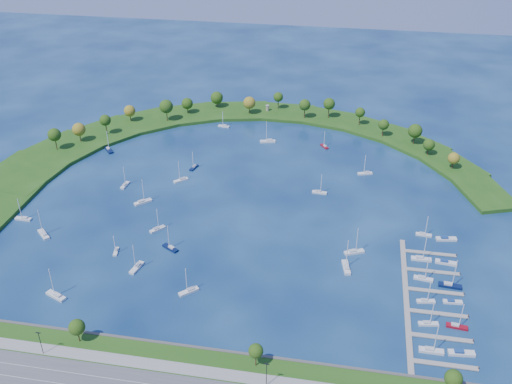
% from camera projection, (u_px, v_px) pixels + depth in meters
% --- Properties ---
extents(ground, '(700.00, 700.00, 0.00)m').
position_uv_depth(ground, '(245.00, 203.00, 295.22)').
color(ground, '#081E48').
rests_on(ground, ground).
extents(breakwater, '(286.74, 247.64, 2.00)m').
position_uv_depth(breakwater, '(184.00, 152.00, 343.02)').
color(breakwater, '#214D14').
rests_on(breakwater, ground).
extents(breakwater_trees, '(235.50, 92.59, 14.43)m').
position_uv_depth(breakwater_trees, '(243.00, 115.00, 366.99)').
color(breakwater_trees, '#382314').
rests_on(breakwater_trees, breakwater).
extents(harbor_tower, '(2.60, 2.60, 4.01)m').
position_uv_depth(harbor_tower, '(267.00, 108.00, 393.47)').
color(harbor_tower, gray).
rests_on(harbor_tower, breakwater).
extents(dock_system, '(24.28, 82.00, 1.60)m').
position_uv_depth(dock_system, '(425.00, 301.00, 230.41)').
color(dock_system, gray).
rests_on(dock_system, ground).
extents(moored_boat_0, '(8.14, 2.44, 11.89)m').
position_uv_depth(moored_boat_0, '(23.00, 218.00, 281.21)').
color(moored_boat_0, silver).
rests_on(moored_boat_0, ground).
extents(moored_boat_1, '(7.78, 2.56, 11.28)m').
position_uv_depth(moored_boat_1, '(319.00, 192.00, 302.98)').
color(moored_boat_1, silver).
rests_on(moored_boat_1, ground).
extents(moored_boat_2, '(4.55, 9.98, 14.16)m').
position_uv_depth(moored_boat_2, '(346.00, 267.00, 248.21)').
color(moored_boat_2, silver).
rests_on(moored_boat_2, ground).
extents(moored_boat_3, '(2.80, 7.77, 11.19)m').
position_uv_depth(moored_boat_3, '(125.00, 185.00, 309.53)').
color(moored_boat_3, silver).
rests_on(moored_boat_3, ground).
extents(moored_boat_4, '(7.84, 7.56, 12.51)m').
position_uv_depth(moored_boat_4, '(189.00, 291.00, 234.88)').
color(moored_boat_4, silver).
rests_on(moored_boat_4, ground).
extents(moored_boat_5, '(2.91, 6.44, 9.14)m').
position_uv_depth(moored_boat_5, '(116.00, 251.00, 258.42)').
color(moored_boat_5, silver).
rests_on(moored_boat_5, ground).
extents(moored_boat_6, '(7.49, 7.43, 12.12)m').
position_uv_depth(moored_boat_6, '(181.00, 180.00, 314.20)').
color(moored_boat_6, silver).
rests_on(moored_boat_6, ground).
extents(moored_boat_7, '(9.79, 4.89, 13.87)m').
position_uv_depth(moored_boat_7, '(268.00, 141.00, 356.08)').
color(moored_boat_7, silver).
rests_on(moored_boat_7, ground).
extents(moored_boat_8, '(7.75, 8.39, 13.14)m').
position_uv_depth(moored_boat_8, '(109.00, 150.00, 345.66)').
color(moored_boat_8, '#09163E').
rests_on(moored_boat_8, ground).
extents(moored_boat_9, '(6.69, 7.52, 11.60)m').
position_uv_depth(moored_boat_9, '(157.00, 229.00, 273.47)').
color(moored_boat_9, silver).
rests_on(moored_boat_9, ground).
extents(moored_boat_10, '(9.29, 6.01, 13.29)m').
position_uv_depth(moored_boat_10, '(354.00, 251.00, 257.79)').
color(moored_boat_10, silver).
rests_on(moored_boat_10, ground).
extents(moored_boat_11, '(8.37, 4.53, 11.85)m').
position_uv_depth(moored_boat_11, '(365.00, 173.00, 320.79)').
color(moored_boat_11, silver).
rests_on(moored_boat_11, ground).
extents(moored_boat_12, '(8.70, 8.34, 13.84)m').
position_uv_depth(moored_boat_12, '(44.00, 234.00, 269.55)').
color(moored_boat_12, silver).
rests_on(moored_boat_12, ground).
extents(moored_boat_13, '(8.43, 6.34, 12.37)m').
position_uv_depth(moored_boat_13, '(170.00, 247.00, 260.45)').
color(moored_boat_13, '#09163E').
rests_on(moored_boat_13, ground).
extents(moored_boat_14, '(5.59, 6.73, 10.14)m').
position_uv_depth(moored_boat_14, '(324.00, 146.00, 350.20)').
color(moored_boat_14, maroon).
rests_on(moored_boat_14, ground).
extents(moored_boat_15, '(9.72, 6.08, 13.87)m').
position_uv_depth(moored_boat_15, '(56.00, 295.00, 232.37)').
color(moored_boat_15, silver).
rests_on(moored_boat_15, ground).
extents(moored_boat_16, '(8.38, 8.35, 13.59)m').
position_uv_depth(moored_boat_16, '(143.00, 201.00, 294.46)').
color(moored_boat_16, silver).
rests_on(moored_boat_16, ground).
extents(moored_boat_17, '(7.70, 3.18, 10.98)m').
position_uv_depth(moored_boat_17, '(224.00, 126.00, 375.79)').
color(moored_boat_17, silver).
rests_on(moored_boat_17, ground).
extents(moored_boat_18, '(3.79, 7.54, 10.68)m').
position_uv_depth(moored_boat_18, '(194.00, 167.00, 326.78)').
color(moored_boat_18, '#09163E').
rests_on(moored_boat_18, ground).
extents(moored_boat_19, '(4.18, 9.09, 12.89)m').
position_uv_depth(moored_boat_19, '(137.00, 267.00, 248.27)').
color(moored_boat_19, silver).
rests_on(moored_boat_19, ground).
extents(docked_boat_0, '(8.83, 2.54, 12.95)m').
position_uv_depth(docked_boat_0, '(431.00, 350.00, 206.94)').
color(docked_boat_0, silver).
rests_on(docked_boat_0, ground).
extents(docked_boat_1, '(9.64, 3.57, 1.92)m').
position_uv_depth(docked_boat_1, '(461.00, 353.00, 206.04)').
color(docked_boat_1, silver).
rests_on(docked_boat_1, ground).
extents(docked_boat_2, '(7.77, 3.29, 11.07)m').
position_uv_depth(docked_boat_2, '(428.00, 323.00, 218.82)').
color(docked_boat_2, silver).
rests_on(docked_boat_2, ground).
extents(docked_boat_3, '(8.12, 3.05, 11.65)m').
position_uv_depth(docked_boat_3, '(457.00, 326.00, 217.54)').
color(docked_boat_3, maroon).
rests_on(docked_boat_3, ground).
extents(docked_boat_4, '(7.53, 3.22, 10.72)m').
position_uv_depth(docked_boat_4, '(426.00, 300.00, 229.79)').
color(docked_boat_4, silver).
rests_on(docked_boat_4, ground).
extents(docked_boat_5, '(7.72, 2.78, 1.54)m').
position_uv_depth(docked_boat_5, '(452.00, 302.00, 229.60)').
color(docked_boat_5, silver).
rests_on(docked_boat_5, ground).
extents(docked_boat_6, '(8.21, 3.38, 11.71)m').
position_uv_depth(docked_boat_6, '(423.00, 278.00, 241.87)').
color(docked_boat_6, silver).
rests_on(docked_boat_6, ground).
extents(docked_boat_7, '(9.47, 3.33, 13.65)m').
position_uv_depth(docked_boat_7, '(450.00, 285.00, 237.88)').
color(docked_boat_7, '#09163E').
rests_on(docked_boat_7, ground).
extents(docked_boat_8, '(8.79, 2.49, 12.90)m').
position_uv_depth(docked_boat_8, '(421.00, 258.00, 253.48)').
color(docked_boat_8, silver).
rests_on(docked_boat_8, ground).
extents(docked_boat_9, '(9.45, 3.57, 1.88)m').
position_uv_depth(docked_boat_9, '(446.00, 262.00, 251.40)').
color(docked_boat_9, silver).
rests_on(docked_boat_9, ground).
extents(docked_boat_10, '(7.42, 2.58, 10.71)m').
position_uv_depth(docked_boat_10, '(424.00, 234.00, 269.66)').
color(docked_boat_10, silver).
rests_on(docked_boat_10, ground).
extents(docked_boat_11, '(9.69, 4.07, 1.92)m').
position_uv_depth(docked_boat_11, '(446.00, 239.00, 266.64)').
color(docked_boat_11, silver).
rests_on(docked_boat_11, ground).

